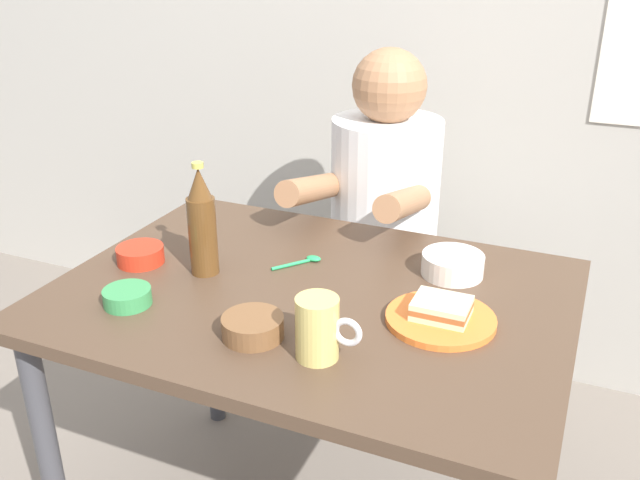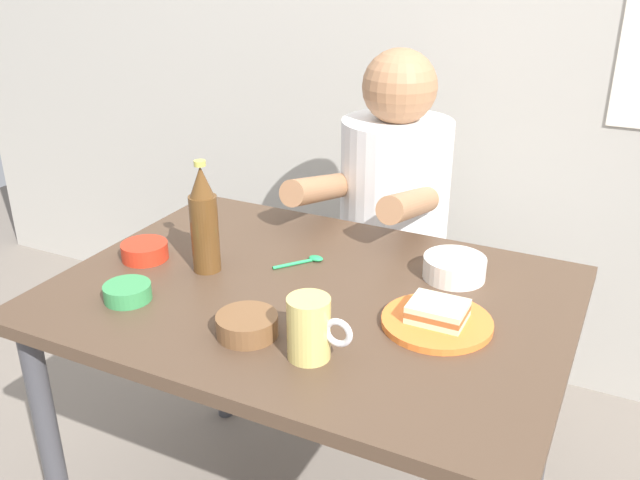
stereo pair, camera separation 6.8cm
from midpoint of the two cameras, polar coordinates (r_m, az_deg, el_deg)
name	(u,v)px [view 2 (the right image)]	position (r m, az deg, el deg)	size (l,w,h in m)	color
dining_table	(310,327)	(1.53, 0.46, -7.31)	(1.10, 0.80, 0.74)	#4C3828
stool	(389,312)	(2.20, 6.67, -6.01)	(0.34, 0.34, 0.45)	#4C4C51
person_seated	(393,190)	(2.02, 7.12, 4.15)	(0.33, 0.56, 0.72)	white
plate_orange	(437,322)	(1.38, 11.13, -6.76)	(0.22, 0.22, 0.01)	orange
sandwich	(438,311)	(1.37, 11.21, -5.86)	(0.11, 0.09, 0.04)	beige
beer_mug	(310,328)	(1.24, 0.77, -7.39)	(0.13, 0.08, 0.12)	#D1BC66
beer_bottle	(204,222)	(1.55, -8.39, 1.48)	(0.06, 0.06, 0.26)	#593819
condiment_bowl_brown	(247,324)	(1.32, -4.62, -7.02)	(0.12, 0.12, 0.04)	brown
dip_bowl_green	(127,291)	(1.49, -14.49, -4.19)	(0.10, 0.10, 0.03)	#388C4C
sauce_bowl_chili	(145,250)	(1.67, -13.27, -0.84)	(0.11, 0.11, 0.04)	red
rice_bowl_white	(454,267)	(1.57, 12.38, -2.19)	(0.14, 0.14, 0.05)	silver
spoon	(307,260)	(1.61, 0.16, -1.72)	(0.09, 0.10, 0.01)	#26A559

